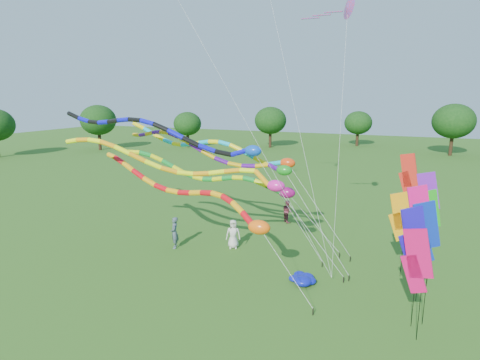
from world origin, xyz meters
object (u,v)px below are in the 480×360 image
at_px(person_a, 233,234).
at_px(person_b, 175,233).
at_px(tube_kite_orange, 192,167).
at_px(blue_nylon_heap, 303,281).
at_px(person_c, 287,211).
at_px(tube_kite_red, 197,197).

bearing_deg(person_a, person_b, -179.68).
relative_size(tube_kite_orange, blue_nylon_heap, 10.23).
distance_m(person_b, person_c, 8.67).
relative_size(tube_kite_red, person_b, 7.25).
distance_m(blue_nylon_heap, person_a, 5.81).
height_order(blue_nylon_heap, person_c, person_c).
bearing_deg(tube_kite_orange, tube_kite_red, -39.20).
xyz_separation_m(tube_kite_orange, person_b, (-2.17, 1.54, -4.31)).
height_order(tube_kite_orange, person_b, tube_kite_orange).
distance_m(tube_kite_red, person_b, 4.23).
height_order(person_a, person_c, person_a).
height_order(tube_kite_red, person_b, tube_kite_red).
bearing_deg(person_c, blue_nylon_heap, 155.88).
relative_size(tube_kite_orange, person_c, 9.23).
bearing_deg(person_c, person_a, 120.64).
bearing_deg(tube_kite_orange, person_b, 138.98).
xyz_separation_m(tube_kite_red, person_a, (0.62, 3.10, -2.93)).
distance_m(tube_kite_red, tube_kite_orange, 1.52).
bearing_deg(person_a, tube_kite_red, -123.40).
distance_m(tube_kite_orange, blue_nylon_heap, 7.80).
height_order(tube_kite_red, blue_nylon_heap, tube_kite_red).
bearing_deg(tube_kite_orange, person_a, 64.94).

